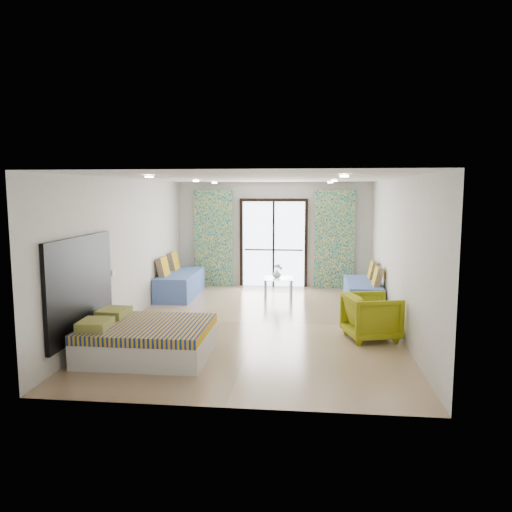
# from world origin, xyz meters

# --- Properties ---
(floor) EXTENTS (5.00, 7.50, 0.01)m
(floor) POSITION_xyz_m (0.00, 0.00, 0.00)
(floor) COLOR #947758
(floor) RESTS_ON ground
(ceiling) EXTENTS (5.00, 7.50, 0.01)m
(ceiling) POSITION_xyz_m (0.00, 0.00, 2.70)
(ceiling) COLOR silver
(ceiling) RESTS_ON ground
(wall_back) EXTENTS (5.00, 0.01, 2.70)m
(wall_back) POSITION_xyz_m (0.00, 3.75, 1.35)
(wall_back) COLOR silver
(wall_back) RESTS_ON ground
(wall_front) EXTENTS (5.00, 0.01, 2.70)m
(wall_front) POSITION_xyz_m (0.00, -3.75, 1.35)
(wall_front) COLOR silver
(wall_front) RESTS_ON ground
(wall_left) EXTENTS (0.01, 7.50, 2.70)m
(wall_left) POSITION_xyz_m (-2.50, 0.00, 1.35)
(wall_left) COLOR silver
(wall_left) RESTS_ON ground
(wall_right) EXTENTS (0.01, 7.50, 2.70)m
(wall_right) POSITION_xyz_m (2.50, 0.00, 1.35)
(wall_right) COLOR silver
(wall_right) RESTS_ON ground
(balcony_door) EXTENTS (1.76, 0.08, 2.28)m
(balcony_door) POSITION_xyz_m (0.00, 3.72, 1.26)
(balcony_door) COLOR black
(balcony_door) RESTS_ON floor
(balcony_rail) EXTENTS (1.52, 0.03, 0.04)m
(balcony_rail) POSITION_xyz_m (0.00, 3.73, 0.95)
(balcony_rail) COLOR #595451
(balcony_rail) RESTS_ON balcony_door
(curtain_left) EXTENTS (1.00, 0.10, 2.50)m
(curtain_left) POSITION_xyz_m (-1.55, 3.57, 1.25)
(curtain_left) COLOR silver
(curtain_left) RESTS_ON floor
(curtain_right) EXTENTS (1.00, 0.10, 2.50)m
(curtain_right) POSITION_xyz_m (1.55, 3.57, 1.25)
(curtain_right) COLOR silver
(curtain_right) RESTS_ON floor
(downlight_a) EXTENTS (0.12, 0.12, 0.02)m
(downlight_a) POSITION_xyz_m (-1.40, -2.00, 2.67)
(downlight_a) COLOR #FFE0B2
(downlight_a) RESTS_ON ceiling
(downlight_b) EXTENTS (0.12, 0.12, 0.02)m
(downlight_b) POSITION_xyz_m (1.40, -2.00, 2.67)
(downlight_b) COLOR #FFE0B2
(downlight_b) RESTS_ON ceiling
(downlight_c) EXTENTS (0.12, 0.12, 0.02)m
(downlight_c) POSITION_xyz_m (-1.40, 1.00, 2.67)
(downlight_c) COLOR #FFE0B2
(downlight_c) RESTS_ON ceiling
(downlight_d) EXTENTS (0.12, 0.12, 0.02)m
(downlight_d) POSITION_xyz_m (1.40, 1.00, 2.67)
(downlight_d) COLOR #FFE0B2
(downlight_d) RESTS_ON ceiling
(downlight_e) EXTENTS (0.12, 0.12, 0.02)m
(downlight_e) POSITION_xyz_m (-1.40, 3.00, 2.67)
(downlight_e) COLOR #FFE0B2
(downlight_e) RESTS_ON ceiling
(downlight_f) EXTENTS (0.12, 0.12, 0.02)m
(downlight_f) POSITION_xyz_m (1.40, 3.00, 2.67)
(downlight_f) COLOR #FFE0B2
(downlight_f) RESTS_ON ceiling
(headboard) EXTENTS (0.06, 2.10, 1.50)m
(headboard) POSITION_xyz_m (-2.46, -2.11, 1.05)
(headboard) COLOR black
(headboard) RESTS_ON floor
(switch_plate) EXTENTS (0.02, 0.10, 0.10)m
(switch_plate) POSITION_xyz_m (-2.47, -0.86, 1.05)
(switch_plate) COLOR silver
(switch_plate) RESTS_ON wall_left
(bed) EXTENTS (1.83, 1.50, 0.63)m
(bed) POSITION_xyz_m (-1.47, -2.11, 0.26)
(bed) COLOR silver
(bed) RESTS_ON floor
(daybed_left) EXTENTS (0.81, 2.02, 0.99)m
(daybed_left) POSITION_xyz_m (-2.12, 2.23, 0.31)
(daybed_left) COLOR #4864AC
(daybed_left) RESTS_ON floor
(daybed_right) EXTENTS (0.72, 1.83, 0.90)m
(daybed_right) POSITION_xyz_m (2.12, 1.78, 0.28)
(daybed_right) COLOR #4864AC
(daybed_right) RESTS_ON floor
(coffee_table) EXTENTS (0.73, 0.73, 0.79)m
(coffee_table) POSITION_xyz_m (0.22, 2.36, 0.40)
(coffee_table) COLOR silver
(coffee_table) RESTS_ON floor
(vase) EXTENTS (0.22, 0.22, 0.20)m
(vase) POSITION_xyz_m (0.18, 2.34, 0.55)
(vase) COLOR white
(vase) RESTS_ON coffee_table
(armchair) EXTENTS (0.95, 0.98, 0.84)m
(armchair) POSITION_xyz_m (1.98, -0.82, 0.42)
(armchair) COLOR #939713
(armchair) RESTS_ON floor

